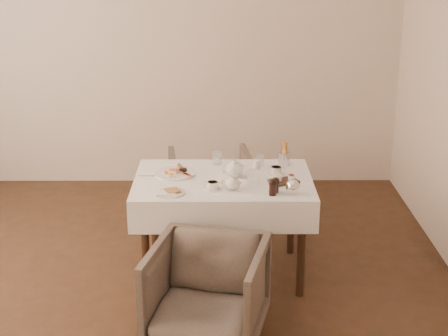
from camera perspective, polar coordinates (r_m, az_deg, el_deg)
table at (r=4.97m, az=-0.07°, el=-2.16°), size 1.28×0.88×0.75m
armchair_near at (r=4.32m, az=-1.43°, el=-10.36°), size 0.83×0.85×0.64m
armchair_far at (r=5.94m, az=-1.10°, el=-1.76°), size 0.77×0.79×0.65m
breakfast_plate at (r=5.04m, az=-4.08°, el=-0.39°), size 0.30×0.30×0.04m
side_plate at (r=4.67m, az=-4.55°, el=-2.06°), size 0.20×0.20×0.02m
teapot_centre at (r=4.95m, az=0.86°, el=0.03°), size 0.20×0.18×0.14m
teapot_front at (r=4.71m, az=0.73°, el=-1.15°), size 0.17×0.14×0.12m
creamer at (r=5.13m, az=2.70°, el=0.29°), size 0.06×0.06×0.07m
teacup_near at (r=4.72m, az=-0.96°, el=-1.52°), size 0.12×0.12×0.06m
teacup_far at (r=5.01m, az=4.37°, el=-0.28°), size 0.13×0.13×0.06m
glass_left at (r=5.22m, az=-0.57°, el=0.84°), size 0.08×0.08×0.10m
glass_mid at (r=4.86m, az=2.35°, el=-0.67°), size 0.09×0.09×0.09m
glass_right at (r=5.20m, az=3.03°, el=0.65°), size 0.08×0.08×0.09m
condiment_board at (r=4.88m, az=4.97°, el=-1.03°), size 0.23×0.20×0.05m
pepper_mill_left at (r=4.63m, az=4.07°, el=-1.58°), size 0.07×0.07×0.12m
pepper_mill_right at (r=4.68m, az=4.30°, el=-1.39°), size 0.07×0.07×0.11m
silver_pot at (r=4.65m, az=5.73°, el=-1.46°), size 0.14×0.13×0.13m
fries_cup at (r=5.21m, az=5.02°, el=1.07°), size 0.09×0.09×0.19m
cutlery_fork at (r=5.02m, az=-5.78°, el=-0.63°), size 0.19×0.03×0.00m
cutlery_knife at (r=5.01m, az=-6.07°, el=-0.67°), size 0.20×0.04×0.00m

